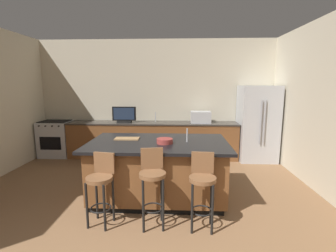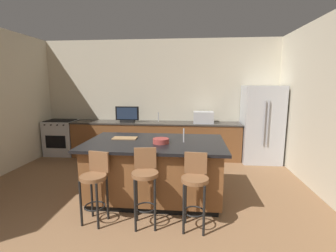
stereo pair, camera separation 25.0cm
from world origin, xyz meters
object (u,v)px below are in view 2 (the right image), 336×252
at_px(kitchen_island, 155,169).
at_px(tv_monitor, 127,115).
at_px(refrigerator, 261,124).
at_px(cutting_board, 125,138).
at_px(range_oven, 62,137).
at_px(bar_stool_center, 145,180).
at_px(fruit_bowl, 161,141).
at_px(microwave, 203,117).
at_px(bar_stool_right, 195,185).
at_px(bar_stool_left, 95,182).

xyz_separation_m(kitchen_island, tv_monitor, (-1.03, 2.18, 0.60)).
relative_size(refrigerator, cutting_board, 4.53).
distance_m(range_oven, bar_stool_center, 4.13).
relative_size(range_oven, fruit_bowl, 3.67).
bearing_deg(refrigerator, bar_stool_center, -126.79).
bearing_deg(range_oven, microwave, 0.02).
xyz_separation_m(bar_stool_right, fruit_bowl, (-0.52, 0.71, 0.39)).
bearing_deg(bar_stool_center, kitchen_island, 80.83).
distance_m(range_oven, bar_stool_left, 3.70).
bearing_deg(microwave, fruit_bowl, -107.65).
relative_size(microwave, fruit_bowl, 1.93).
distance_m(microwave, fruit_bowl, 2.45).
bearing_deg(fruit_bowl, bar_stool_left, -139.08).
height_order(microwave, cutting_board, microwave).
distance_m(kitchen_island, bar_stool_right, 1.04).
height_order(kitchen_island, range_oven, kitchen_island).
bearing_deg(bar_stool_left, bar_stool_center, 10.09).
height_order(tv_monitor, bar_stool_center, tv_monitor).
distance_m(bar_stool_left, cutting_board, 1.04).
bearing_deg(microwave, kitchen_island, -110.96).
height_order(microwave, bar_stool_left, microwave).
xyz_separation_m(refrigerator, bar_stool_right, (-1.57, -2.97, -0.32)).
bearing_deg(range_oven, tv_monitor, -1.63).
relative_size(tv_monitor, bar_stool_center, 0.57).
bearing_deg(microwave, cutting_board, -123.75).
distance_m(refrigerator, cutting_board, 3.38).
distance_m(tv_monitor, bar_stool_right, 3.46).
xyz_separation_m(kitchen_island, refrigerator, (2.20, 2.15, 0.42)).
height_order(kitchen_island, refrigerator, refrigerator).
xyz_separation_m(microwave, bar_stool_center, (-0.86, -3.03, -0.42)).
height_order(fruit_bowl, cutting_board, fruit_bowl).
bearing_deg(tv_monitor, bar_stool_center, -71.06).
bearing_deg(tv_monitor, fruit_bowl, -63.50).
bearing_deg(bar_stool_center, bar_stool_right, -10.10).
relative_size(kitchen_island, refrigerator, 1.22).
bearing_deg(bar_stool_left, cutting_board, 91.91).
xyz_separation_m(fruit_bowl, cutting_board, (-0.64, 0.26, -0.03)).
distance_m(refrigerator, microwave, 1.36).
bearing_deg(cutting_board, range_oven, 137.83).
relative_size(bar_stool_left, cutting_board, 2.37).
relative_size(refrigerator, bar_stool_right, 1.85).
bearing_deg(kitchen_island, microwave, 69.04).
relative_size(kitchen_island, bar_stool_left, 2.32).
distance_m(range_oven, tv_monitor, 1.89).
relative_size(refrigerator, fruit_bowl, 7.23).
bearing_deg(cutting_board, bar_stool_center, -61.40).
distance_m(kitchen_island, tv_monitor, 2.48).
height_order(range_oven, cutting_board, cutting_board).
distance_m(tv_monitor, cutting_board, 2.08).
bearing_deg(bar_stool_center, microwave, 65.38).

